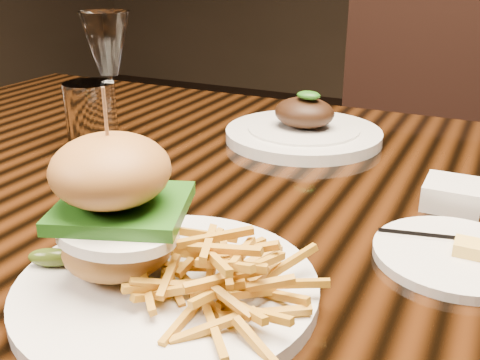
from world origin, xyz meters
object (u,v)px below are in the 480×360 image
at_px(dining_table, 280,243).
at_px(far_dish, 303,131).
at_px(chair_far, 413,148).
at_px(burger_plate, 157,248).
at_px(wine_glass, 107,48).

height_order(dining_table, far_dish, far_dish).
xyz_separation_m(dining_table, chair_far, (0.03, 0.89, -0.13)).
bearing_deg(far_dish, burger_plate, -85.47).
distance_m(dining_table, chair_far, 0.90).
relative_size(far_dish, chair_far, 0.27).
bearing_deg(chair_far, burger_plate, -93.12).
relative_size(wine_glass, chair_far, 0.21).
height_order(dining_table, burger_plate, burger_plate).
height_order(burger_plate, wine_glass, wine_glass).
height_order(wine_glass, far_dish, wine_glass).
bearing_deg(chair_far, dining_table, -93.10).
bearing_deg(dining_table, burger_plate, -92.10).
relative_size(burger_plate, far_dish, 1.06).
bearing_deg(dining_table, chair_far, 87.99).
xyz_separation_m(far_dish, chair_far, (0.08, 0.68, -0.23)).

